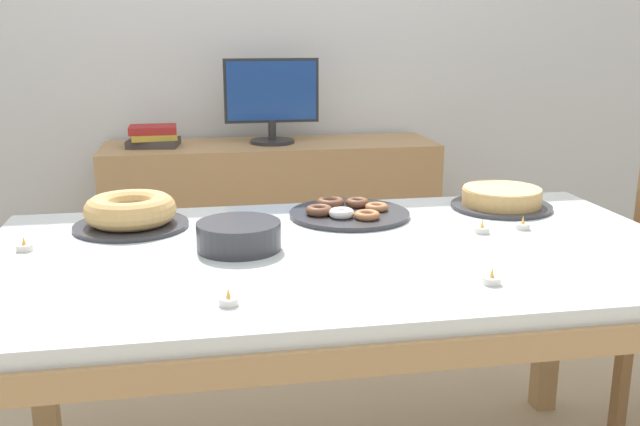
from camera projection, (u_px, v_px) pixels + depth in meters
name	position (u px, v px, depth m)	size (l,w,h in m)	color
wall_back	(261.00, 30.00, 3.39)	(8.00, 0.10, 2.60)	silver
dining_table	(339.00, 280.00, 1.81)	(1.80, 1.00, 0.77)	silver
sideboard	(272.00, 228.00, 3.33)	(1.50, 0.44, 0.80)	tan
computer_monitor	(272.00, 101.00, 3.18)	(0.42, 0.20, 0.38)	#262628
book_stack	(153.00, 137.00, 3.13)	(0.24, 0.20, 0.09)	#3F3838
cake_chocolate_round	(502.00, 199.00, 2.18)	(0.30, 0.30, 0.06)	#333338
cake_golden_bundt	(131.00, 213.00, 1.96)	(0.31, 0.31, 0.09)	#333338
pastry_platter	(348.00, 212.00, 2.08)	(0.35, 0.35, 0.04)	#333338
plate_stack	(239.00, 236.00, 1.77)	(0.21, 0.21, 0.07)	#333338
tealight_left_edge	(24.00, 247.00, 1.76)	(0.04, 0.04, 0.04)	silver
tealight_right_edge	(492.00, 280.00, 1.53)	(0.04, 0.04, 0.04)	silver
tealight_near_front	(229.00, 300.00, 1.42)	(0.04, 0.04, 0.04)	silver
tealight_centre	(482.00, 229.00, 1.92)	(0.04, 0.04, 0.04)	silver
tealight_near_cakes	(523.00, 225.00, 1.95)	(0.04, 0.04, 0.04)	silver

